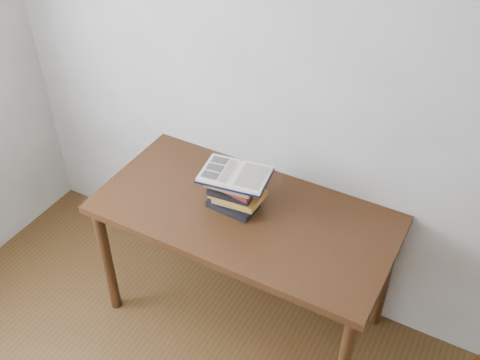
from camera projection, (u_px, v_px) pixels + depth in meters
The scene contains 3 objects.
desk at pixel (244, 225), 2.87m from camera, with size 1.51×0.75×0.81m.
book_stack at pixel (235, 192), 2.78m from camera, with size 0.27×0.20×0.18m.
open_book at pixel (235, 174), 2.73m from camera, with size 0.36×0.28×0.03m.
Camera 1 is at (0.91, -0.46, 2.69)m, focal length 42.00 mm.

